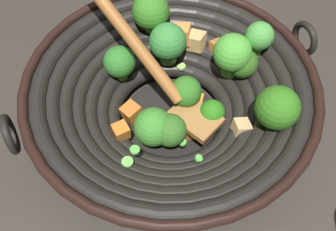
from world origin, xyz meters
TOP-DOWN VIEW (x-y plane):
  - ground_plane at (0.00, 0.00)m, footprint 4.00×4.00m
  - wok at (-0.00, 0.00)m, footprint 0.41×0.42m

SIDE VIEW (x-z plane):
  - ground_plane at x=0.00m, z-range 0.00..0.00m
  - wok at x=0.00m, z-range -0.05..0.18m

